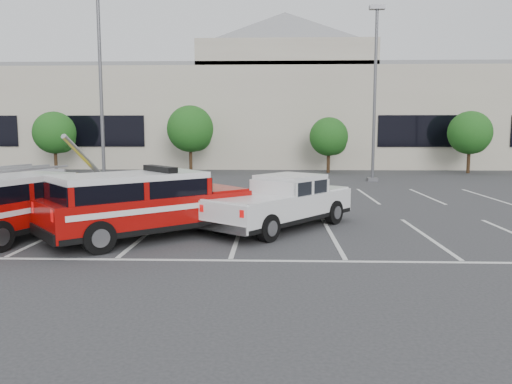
# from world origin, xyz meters

# --- Properties ---
(ground) EXTENTS (120.00, 120.00, 0.00)m
(ground) POSITION_xyz_m (0.00, 0.00, 0.00)
(ground) COLOR #2F2F31
(ground) RESTS_ON ground
(stall_markings) EXTENTS (23.00, 15.00, 0.01)m
(stall_markings) POSITION_xyz_m (0.00, 4.50, 0.01)
(stall_markings) COLOR silver
(stall_markings) RESTS_ON ground
(convention_building) EXTENTS (60.00, 16.99, 13.20)m
(convention_building) POSITION_xyz_m (0.18, 31.86, 4.72)
(convention_building) COLOR beige
(convention_building) RESTS_ON ground
(tree_left) EXTENTS (3.07, 3.07, 4.42)m
(tree_left) POSITION_xyz_m (-14.91, 22.05, 2.77)
(tree_left) COLOR #3F2B19
(tree_left) RESTS_ON ground
(tree_mid_left) EXTENTS (3.37, 3.37, 4.85)m
(tree_mid_left) POSITION_xyz_m (-4.91, 22.05, 3.04)
(tree_mid_left) COLOR #3F2B19
(tree_mid_left) RESTS_ON ground
(tree_mid_right) EXTENTS (2.77, 2.77, 3.99)m
(tree_mid_right) POSITION_xyz_m (5.09, 22.05, 2.50)
(tree_mid_right) COLOR #3F2B19
(tree_mid_right) RESTS_ON ground
(tree_right) EXTENTS (3.07, 3.07, 4.42)m
(tree_right) POSITION_xyz_m (15.09, 22.05, 2.77)
(tree_right) COLOR #3F2B19
(tree_right) RESTS_ON ground
(light_pole_left) EXTENTS (0.90, 0.60, 10.24)m
(light_pole_left) POSITION_xyz_m (-8.00, 12.00, 5.19)
(light_pole_left) COLOR #59595E
(light_pole_left) RESTS_ON ground
(light_pole_mid) EXTENTS (0.90, 0.60, 10.24)m
(light_pole_mid) POSITION_xyz_m (7.00, 16.00, 5.19)
(light_pole_mid) COLOR #59595E
(light_pole_mid) RESTS_ON ground
(fire_chief_suv) EXTENTS (5.73, 5.30, 2.02)m
(fire_chief_suv) POSITION_xyz_m (-2.58, -0.47, 0.83)
(fire_chief_suv) COLOR #910907
(fire_chief_suv) RESTS_ON ground
(white_pickup) EXTENTS (4.74, 5.37, 1.64)m
(white_pickup) POSITION_xyz_m (1.28, 1.08, 0.66)
(white_pickup) COLOR silver
(white_pickup) RESTS_ON ground
(ladder_suv) EXTENTS (3.65, 5.47, 2.01)m
(ladder_suv) POSITION_xyz_m (-6.18, -0.48, 0.80)
(ladder_suv) COLOR #910907
(ladder_suv) RESTS_ON ground
(utility_rig) EXTENTS (3.51, 3.58, 2.90)m
(utility_rig) POSITION_xyz_m (-6.76, 4.85, 0.58)
(utility_rig) COLOR #59595E
(utility_rig) RESTS_ON ground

